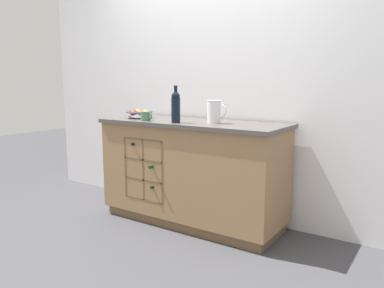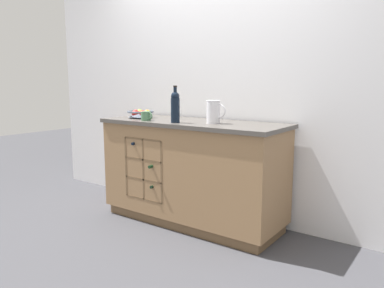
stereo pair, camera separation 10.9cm
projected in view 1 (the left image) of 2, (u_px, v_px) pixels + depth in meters
The scene contains 7 objects.
ground_plane at pixel (192, 222), 3.45m from camera, with size 14.00×14.00×0.00m, color #424247.
back_wall at pixel (214, 82), 3.54m from camera, with size 4.40×0.06×2.55m, color white.
kitchen_island at pixel (192, 172), 3.38m from camera, with size 1.70×0.65×0.93m.
fruit_bowl at pixel (139, 114), 3.58m from camera, with size 0.25×0.25×0.08m.
white_pitcher at pixel (214, 111), 3.11m from camera, with size 0.18×0.12×0.19m.
ceramic_mug at pixel (146, 116), 3.34m from camera, with size 0.12×0.09×0.08m.
standing_wine_bottle at pixel (176, 106), 3.15m from camera, with size 0.08×0.08×0.31m.
Camera 1 is at (1.84, -2.73, 1.27)m, focal length 35.00 mm.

